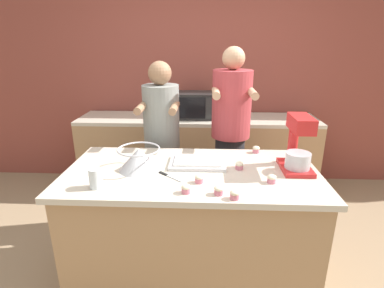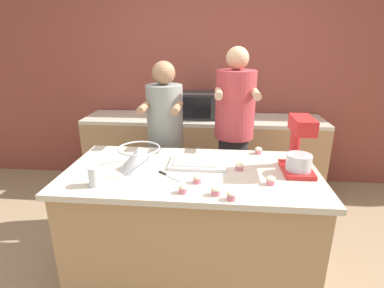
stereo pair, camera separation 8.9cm
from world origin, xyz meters
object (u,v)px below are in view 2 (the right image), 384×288
(stand_mixer, at_px, (299,148))
(cupcake_6, at_px, (197,179))
(mixing_bowl, at_px, (140,157))
(person_right, at_px, (234,140))
(cupcake_0, at_px, (258,150))
(cupcake_1, at_px, (271,180))
(cupcake_2, at_px, (231,195))
(baking_tray, at_px, (198,162))
(cupcake_3, at_px, (183,188))
(person_left, at_px, (166,144))
(drinking_glass, at_px, (95,176))
(microwave_oven, at_px, (201,105))
(cupcake_5, at_px, (239,166))
(knife, at_px, (168,176))
(cupcake_4, at_px, (216,191))

(stand_mixer, relative_size, cupcake_6, 6.90)
(mixing_bowl, bearing_deg, person_right, 46.40)
(cupcake_0, relative_size, cupcake_6, 1.00)
(cupcake_1, xyz_separation_m, cupcake_2, (-0.25, -0.22, 0.00))
(baking_tray, bearing_deg, cupcake_3, -97.47)
(person_left, bearing_deg, drinking_glass, -104.58)
(microwave_oven, distance_m, cupcake_2, 1.93)
(person_right, height_order, cupcake_5, person_right)
(microwave_oven, height_order, cupcake_2, microwave_oven)
(baking_tray, height_order, cupcake_2, cupcake_2)
(knife, bearing_deg, mixing_bowl, 153.31)
(cupcake_6, bearing_deg, cupcake_3, -118.27)
(cupcake_1, distance_m, cupcake_2, 0.34)
(person_left, xyz_separation_m, microwave_oven, (0.28, 0.79, 0.22))
(stand_mixer, bearing_deg, microwave_oven, 117.39)
(cupcake_1, relative_size, cupcake_6, 1.00)
(microwave_oven, distance_m, cupcake_6, 1.71)
(cupcake_0, bearing_deg, cupcake_3, -126.71)
(person_right, bearing_deg, cupcake_1, -77.74)
(person_right, distance_m, cupcake_5, 0.70)
(microwave_oven, xyz_separation_m, cupcake_1, (0.55, -1.69, -0.12))
(cupcake_4, bearing_deg, drinking_glass, 175.88)
(knife, relative_size, cupcake_1, 3.13)
(cupcake_0, xyz_separation_m, cupcake_5, (-0.17, -0.34, 0.00))
(baking_tray, bearing_deg, cupcake_2, -65.43)
(person_left, height_order, cupcake_0, person_left)
(baking_tray, bearing_deg, person_left, 119.49)
(mixing_bowl, height_order, drinking_glass, mixing_bowl)
(stand_mixer, height_order, microwave_oven, stand_mixer)
(person_right, xyz_separation_m, cupcake_4, (-0.15, -1.07, 0.03))
(mixing_bowl, bearing_deg, baking_tray, 14.29)
(baking_tray, bearing_deg, cupcake_5, -13.72)
(person_right, relative_size, drinking_glass, 13.77)
(person_left, bearing_deg, cupcake_2, -62.64)
(cupcake_2, bearing_deg, person_right, 87.01)
(cupcake_0, bearing_deg, person_left, 156.47)
(microwave_oven, bearing_deg, baking_tray, -87.11)
(stand_mixer, height_order, cupcake_2, stand_mixer)
(drinking_glass, bearing_deg, cupcake_5, 19.36)
(stand_mixer, relative_size, cupcake_2, 6.90)
(stand_mixer, height_order, mixing_bowl, stand_mixer)
(mixing_bowl, distance_m, baking_tray, 0.43)
(knife, distance_m, cupcake_3, 0.26)
(baking_tray, distance_m, microwave_oven, 1.42)
(cupcake_2, xyz_separation_m, cupcake_6, (-0.21, 0.20, 0.00))
(drinking_glass, bearing_deg, mixing_bowl, 54.10)
(baking_tray, xyz_separation_m, drinking_glass, (-0.62, -0.39, 0.04))
(drinking_glass, xyz_separation_m, cupcake_1, (1.10, 0.12, -0.03))
(microwave_oven, height_order, cupcake_6, microwave_oven)
(person_right, height_order, stand_mixer, person_right)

